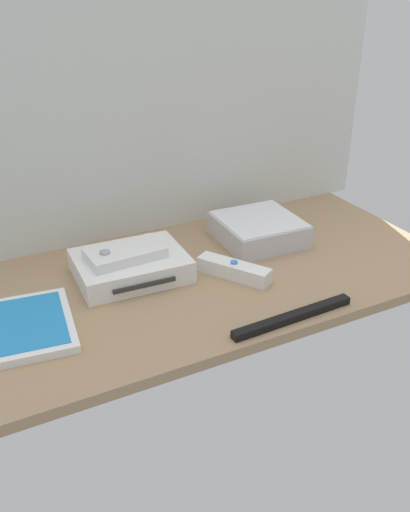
# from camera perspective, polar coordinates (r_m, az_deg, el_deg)

# --- Properties ---
(ground_plane) EXTENTS (1.00, 0.48, 0.02)m
(ground_plane) POSITION_cam_1_polar(r_m,az_deg,el_deg) (1.11, 0.00, -2.30)
(ground_plane) COLOR #9E7F5B
(ground_plane) RESTS_ON ground
(back_wall) EXTENTS (1.10, 0.01, 0.64)m
(back_wall) POSITION_cam_1_polar(r_m,az_deg,el_deg) (1.20, -5.61, 16.87)
(back_wall) COLOR silver
(back_wall) RESTS_ON ground
(game_console) EXTENTS (0.22, 0.17, 0.04)m
(game_console) POSITION_cam_1_polar(r_m,az_deg,el_deg) (1.09, -7.58, -0.99)
(game_console) COLOR white
(game_console) RESTS_ON ground_plane
(mini_computer) EXTENTS (0.18, 0.18, 0.05)m
(mini_computer) POSITION_cam_1_polar(r_m,az_deg,el_deg) (1.23, 5.48, 2.71)
(mini_computer) COLOR silver
(mini_computer) RESTS_ON ground_plane
(game_case) EXTENTS (0.16, 0.20, 0.02)m
(game_case) POSITION_cam_1_polar(r_m,az_deg,el_deg) (0.98, -17.33, -6.76)
(game_case) COLOR white
(game_case) RESTS_ON ground_plane
(remote_wand) EXTENTS (0.11, 0.14, 0.03)m
(remote_wand) POSITION_cam_1_polar(r_m,az_deg,el_deg) (1.09, 2.95, -1.43)
(remote_wand) COLOR white
(remote_wand) RESTS_ON ground_plane
(remote_classic_pad) EXTENTS (0.15, 0.09, 0.02)m
(remote_classic_pad) POSITION_cam_1_polar(r_m,az_deg,el_deg) (1.07, -8.15, 0.29)
(remote_classic_pad) COLOR white
(remote_classic_pad) RESTS_ON game_console
(sensor_bar) EXTENTS (0.24, 0.03, 0.01)m
(sensor_bar) POSITION_cam_1_polar(r_m,az_deg,el_deg) (0.97, 8.96, -6.14)
(sensor_bar) COLOR black
(sensor_bar) RESTS_ON ground_plane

